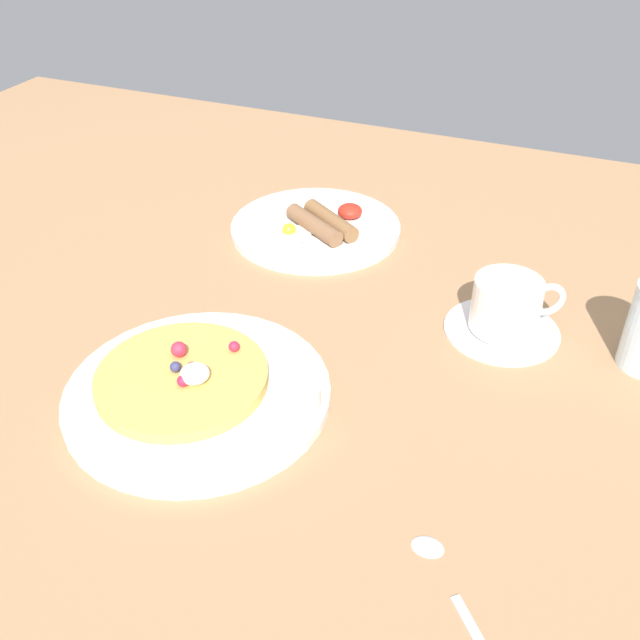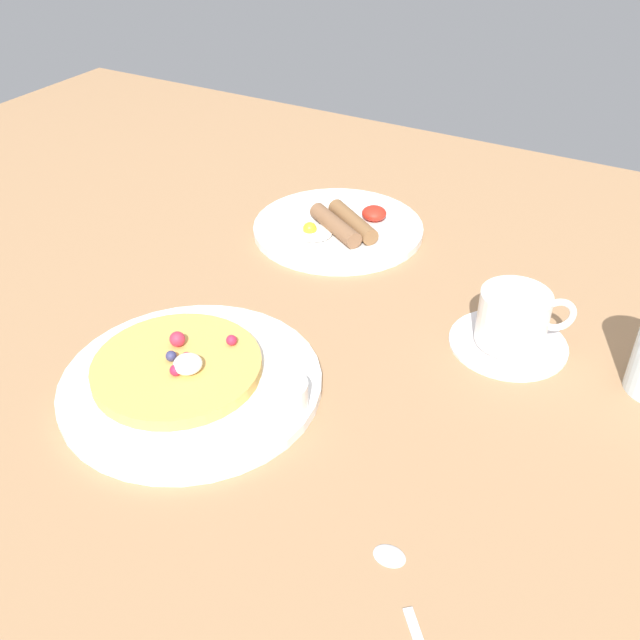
{
  "view_description": "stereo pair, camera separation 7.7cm",
  "coord_description": "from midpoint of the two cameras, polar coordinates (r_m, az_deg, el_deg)",
  "views": [
    {
      "loc": [
        25.94,
        -62.81,
        50.91
      ],
      "look_at": [
        0.74,
        -2.15,
        4.0
      ],
      "focal_mm": 40.35,
      "sensor_mm": 36.0,
      "label": 1
    },
    {
      "loc": [
        32.9,
        -59.42,
        50.91
      ],
      "look_at": [
        0.74,
        -2.15,
        4.0
      ],
      "focal_mm": 40.35,
      "sensor_mm": 36.0,
      "label": 2
    }
  ],
  "objects": [
    {
      "name": "pancake_plate",
      "position": [
        0.78,
        -7.36,
        -5.1
      ],
      "size": [
        28.02,
        28.02,
        1.22
      ],
      "primitive_type": "cylinder",
      "color": "white",
      "rests_on": "ground_plane"
    },
    {
      "name": "syrup_ramekin",
      "position": [
        0.73,
        0.2,
        -6.02
      ],
      "size": [
        4.89,
        4.89,
        3.06
      ],
      "color": "white",
      "rests_on": "pancake_plate"
    },
    {
      "name": "coffee_cup",
      "position": [
        0.85,
        17.71,
        0.18
      ],
      "size": [
        10.44,
        8.0,
        6.3
      ],
      "color": "white",
      "rests_on": "coffee_saucer"
    },
    {
      "name": "pancake_with_berries",
      "position": [
        0.78,
        -8.45,
        -3.79
      ],
      "size": [
        18.25,
        18.25,
        3.26
      ],
      "color": "gold",
      "rests_on": "pancake_plate"
    },
    {
      "name": "teaspoon",
      "position": [
        0.62,
        10.45,
        -20.76
      ],
      "size": [
        11.47,
        12.48,
        0.6
      ],
      "color": "silver",
      "rests_on": "ground_plane"
    },
    {
      "name": "fried_breakfast",
      "position": [
        1.04,
        3.97,
        7.61
      ],
      "size": [
        13.05,
        13.15,
        2.61
      ],
      "color": "brown",
      "rests_on": "breakfast_plate"
    },
    {
      "name": "breakfast_plate",
      "position": [
        1.06,
        3.55,
        7.21
      ],
      "size": [
        24.86,
        24.86,
        1.15
      ],
      "primitive_type": "cylinder",
      "color": "white",
      "rests_on": "ground_plane"
    },
    {
      "name": "ground_plane",
      "position": [
        0.86,
        2.86,
        -2.21
      ],
      "size": [
        199.06,
        135.73,
        3.0
      ],
      "primitive_type": "cube",
      "color": "#9C744F"
    },
    {
      "name": "coffee_saucer",
      "position": [
        0.87,
        17.18,
        -1.77
      ],
      "size": [
        13.64,
        13.64,
        0.73
      ],
      "primitive_type": "cylinder",
      "color": "white",
      "rests_on": "ground_plane"
    }
  ]
}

